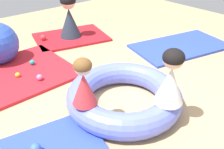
{
  "coord_description": "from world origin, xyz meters",
  "views": [
    {
      "loc": [
        -1.55,
        -1.61,
        1.69
      ],
      "look_at": [
        -0.02,
        0.19,
        0.31
      ],
      "focal_mm": 40.12,
      "sensor_mm": 36.0,
      "label": 1
    }
  ],
  "objects_px": {
    "child_in_red": "(84,82)",
    "adult_seated": "(69,16)",
    "child_in_white": "(171,77)",
    "play_ball_blue": "(36,149)",
    "play_ball_pink": "(39,77)",
    "play_ball_yellow": "(18,75)",
    "play_ball_teal": "(32,62)",
    "play_ball_red": "(43,38)",
    "inflatable_cushion": "(124,96)"
  },
  "relations": [
    {
      "from": "adult_seated",
      "to": "play_ball_teal",
      "type": "relative_size",
      "value": 10.32
    },
    {
      "from": "child_in_white",
      "to": "play_ball_red",
      "type": "xyz_separation_m",
      "value": [
        0.03,
        2.67,
        -0.44
      ]
    },
    {
      "from": "child_in_white",
      "to": "play_ball_red",
      "type": "distance_m",
      "value": 2.7
    },
    {
      "from": "play_ball_yellow",
      "to": "play_ball_pink",
      "type": "distance_m",
      "value": 0.31
    },
    {
      "from": "inflatable_cushion",
      "to": "child_in_white",
      "type": "distance_m",
      "value": 0.63
    },
    {
      "from": "adult_seated",
      "to": "play_ball_blue",
      "type": "relative_size",
      "value": 7.59
    },
    {
      "from": "inflatable_cushion",
      "to": "play_ball_teal",
      "type": "height_order",
      "value": "inflatable_cushion"
    },
    {
      "from": "inflatable_cushion",
      "to": "adult_seated",
      "type": "relative_size",
      "value": 1.7
    },
    {
      "from": "inflatable_cushion",
      "to": "child_in_white",
      "type": "relative_size",
      "value": 2.28
    },
    {
      "from": "inflatable_cushion",
      "to": "play_ball_teal",
      "type": "bearing_deg",
      "value": 104.22
    },
    {
      "from": "child_in_red",
      "to": "play_ball_teal",
      "type": "relative_size",
      "value": 6.58
    },
    {
      "from": "child_in_red",
      "to": "play_ball_pink",
      "type": "xyz_separation_m",
      "value": [
        0.0,
        1.01,
        -0.41
      ]
    },
    {
      "from": "child_in_red",
      "to": "adult_seated",
      "type": "bearing_deg",
      "value": 83.7
    },
    {
      "from": "play_ball_blue",
      "to": "play_ball_red",
      "type": "bearing_deg",
      "value": 61.56
    },
    {
      "from": "adult_seated",
      "to": "play_ball_red",
      "type": "distance_m",
      "value": 0.57
    },
    {
      "from": "play_ball_blue",
      "to": "play_ball_pink",
      "type": "bearing_deg",
      "value": 62.16
    },
    {
      "from": "child_in_red",
      "to": "play_ball_blue",
      "type": "relative_size",
      "value": 4.84
    },
    {
      "from": "adult_seated",
      "to": "play_ball_red",
      "type": "bearing_deg",
      "value": 28.28
    },
    {
      "from": "inflatable_cushion",
      "to": "child_in_white",
      "type": "bearing_deg",
      "value": -74.79
    },
    {
      "from": "child_in_white",
      "to": "play_ball_blue",
      "type": "relative_size",
      "value": 5.64
    },
    {
      "from": "child_in_white",
      "to": "play_ball_pink",
      "type": "xyz_separation_m",
      "value": [
        -0.61,
        1.5,
        -0.45
      ]
    },
    {
      "from": "adult_seated",
      "to": "play_ball_pink",
      "type": "distance_m",
      "value": 1.53
    },
    {
      "from": "play_ball_pink",
      "to": "play_ball_teal",
      "type": "distance_m",
      "value": 0.46
    },
    {
      "from": "child_in_white",
      "to": "play_ball_blue",
      "type": "height_order",
      "value": "child_in_white"
    },
    {
      "from": "adult_seated",
      "to": "play_ball_pink",
      "type": "height_order",
      "value": "adult_seated"
    },
    {
      "from": "play_ball_red",
      "to": "play_ball_teal",
      "type": "distance_m",
      "value": 0.89
    },
    {
      "from": "child_in_white",
      "to": "adult_seated",
      "type": "relative_size",
      "value": 0.74
    },
    {
      "from": "inflatable_cushion",
      "to": "play_ball_yellow",
      "type": "relative_size",
      "value": 20.5
    },
    {
      "from": "adult_seated",
      "to": "play_ball_yellow",
      "type": "xyz_separation_m",
      "value": [
        -1.28,
        -0.76,
        -0.33
      ]
    },
    {
      "from": "child_in_white",
      "to": "play_ball_pink",
      "type": "distance_m",
      "value": 1.68
    },
    {
      "from": "child_in_red",
      "to": "play_ball_teal",
      "type": "bearing_deg",
      "value": 107.88
    },
    {
      "from": "play_ball_teal",
      "to": "play_ball_red",
      "type": "bearing_deg",
      "value": 53.23
    },
    {
      "from": "play_ball_pink",
      "to": "play_ball_blue",
      "type": "xyz_separation_m",
      "value": [
        -0.57,
        -1.07,
        0.01
      ]
    },
    {
      "from": "child_in_red",
      "to": "play_ball_red",
      "type": "bearing_deg",
      "value": 95.72
    },
    {
      "from": "adult_seated",
      "to": "play_ball_blue",
      "type": "distance_m",
      "value": 2.69
    },
    {
      "from": "adult_seated",
      "to": "inflatable_cushion",
      "type": "bearing_deg",
      "value": 119.58
    },
    {
      "from": "child_in_white",
      "to": "play_ball_teal",
      "type": "bearing_deg",
      "value": 87.27
    },
    {
      "from": "child_in_white",
      "to": "adult_seated",
      "type": "distance_m",
      "value": 2.57
    },
    {
      "from": "play_ball_red",
      "to": "play_ball_blue",
      "type": "bearing_deg",
      "value": -118.44
    },
    {
      "from": "play_ball_teal",
      "to": "play_ball_blue",
      "type": "relative_size",
      "value": 0.74
    },
    {
      "from": "child_in_red",
      "to": "play_ball_red",
      "type": "relative_size",
      "value": 4.88
    },
    {
      "from": "play_ball_pink",
      "to": "play_ball_teal",
      "type": "xyz_separation_m",
      "value": [
        0.11,
        0.45,
        -0.0
      ]
    },
    {
      "from": "inflatable_cushion",
      "to": "play_ball_red",
      "type": "height_order",
      "value": "inflatable_cushion"
    },
    {
      "from": "play_ball_red",
      "to": "play_ball_pink",
      "type": "xyz_separation_m",
      "value": [
        -0.64,
        -1.16,
        -0.01
      ]
    },
    {
      "from": "play_ball_red",
      "to": "play_ball_pink",
      "type": "distance_m",
      "value": 1.33
    },
    {
      "from": "child_in_white",
      "to": "adult_seated",
      "type": "xyz_separation_m",
      "value": [
        0.49,
        2.52,
        -0.13
      ]
    },
    {
      "from": "play_ball_teal",
      "to": "play_ball_blue",
      "type": "bearing_deg",
      "value": -113.98
    },
    {
      "from": "play_ball_teal",
      "to": "child_in_white",
      "type": "bearing_deg",
      "value": -75.54
    },
    {
      "from": "child_in_white",
      "to": "play_ball_yellow",
      "type": "xyz_separation_m",
      "value": [
        -0.79,
        1.76,
        -0.46
      ]
    },
    {
      "from": "inflatable_cushion",
      "to": "play_ball_pink",
      "type": "bearing_deg",
      "value": 115.14
    }
  ]
}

